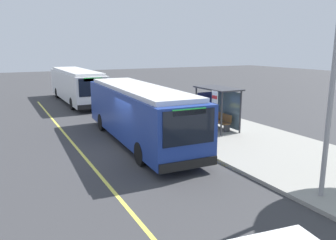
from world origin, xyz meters
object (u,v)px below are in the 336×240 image
object	(u,v)px
transit_bus_main	(139,112)
transit_bus_second	(76,85)
waiting_bench	(220,121)
route_sign_post	(215,112)
pedestrian_commuter	(177,113)

from	to	relation	value
transit_bus_main	transit_bus_second	xyz separation A→B (m)	(-14.68, -0.02, 0.00)
transit_bus_main	waiting_bench	world-z (taller)	transit_bus_main
transit_bus_main	route_sign_post	size ratio (longest dim) A/B	4.00
route_sign_post	pedestrian_commuter	distance (m)	4.34
route_sign_post	transit_bus_main	bearing A→B (deg)	-143.34
transit_bus_second	pedestrian_commuter	world-z (taller)	transit_bus_second
waiting_bench	pedestrian_commuter	size ratio (longest dim) A/B	0.95
transit_bus_second	pedestrian_commuter	bearing A→B (deg)	11.75
transit_bus_main	route_sign_post	world-z (taller)	same
waiting_bench	transit_bus_main	bearing A→B (deg)	-92.30
route_sign_post	transit_bus_second	bearing A→B (deg)	-172.15
route_sign_post	pedestrian_commuter	bearing A→B (deg)	174.90
waiting_bench	route_sign_post	xyz separation A→B (m)	(3.10, -2.67, 1.32)
transit_bus_main	pedestrian_commuter	bearing A→B (deg)	108.34
transit_bus_main	route_sign_post	xyz separation A→B (m)	(3.30, 2.46, 0.34)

